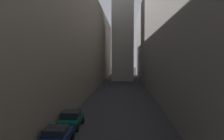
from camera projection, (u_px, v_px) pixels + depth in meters
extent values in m
plane|color=#232326|center=(121.00, 91.00, 47.55)|extent=(264.00, 264.00, 0.00)
cube|color=#756B5B|center=(60.00, 42.00, 49.80)|extent=(15.30, 108.00, 20.26)
cube|color=slate|center=(180.00, 34.00, 48.31)|extent=(13.17, 108.00, 23.20)
cube|color=gray|center=(123.00, 9.00, 70.44)|extent=(6.47, 6.47, 43.39)
cube|color=navy|center=(57.00, 138.00, 17.72)|extent=(1.77, 4.28, 0.59)
cube|color=black|center=(56.00, 131.00, 17.53)|extent=(1.63, 1.86, 0.53)
cylinder|color=black|center=(51.00, 135.00, 19.24)|extent=(0.22, 0.62, 0.62)
cylinder|color=black|center=(73.00, 135.00, 19.14)|extent=(0.22, 0.62, 0.62)
cube|color=#05472D|center=(71.00, 121.00, 22.47)|extent=(1.75, 4.07, 0.65)
cube|color=black|center=(71.00, 114.00, 22.47)|extent=(1.61, 1.99, 0.60)
cylinder|color=black|center=(66.00, 120.00, 23.91)|extent=(0.22, 0.61, 0.61)
cylinder|color=black|center=(83.00, 120.00, 23.82)|extent=(0.22, 0.61, 0.61)
cylinder|color=black|center=(58.00, 128.00, 21.15)|extent=(0.22, 0.61, 0.61)
cylinder|color=black|center=(77.00, 128.00, 21.06)|extent=(0.22, 0.61, 0.61)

